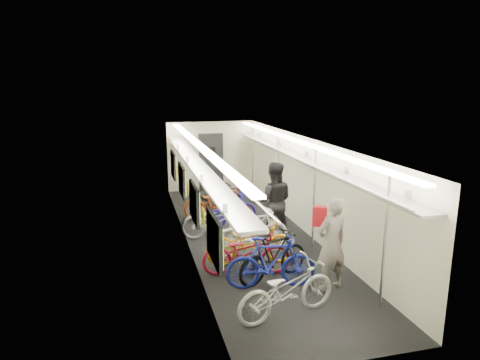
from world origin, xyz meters
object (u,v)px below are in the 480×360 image
passenger_mid (273,201)px  backpack (320,216)px  passenger_near (332,244)px  bicycle_0 (287,290)px  bicycle_1 (271,262)px

passenger_mid → backpack: passenger_mid is taller
passenger_near → passenger_mid: passenger_mid is taller
passenger_near → passenger_mid: bearing=-99.0°
bicycle_0 → backpack: backpack is taller
bicycle_1 → backpack: (0.97, 0.09, 0.78)m
passenger_near → bicycle_0: bearing=19.7°
bicycle_1 → backpack: size_ratio=4.40×
bicycle_1 → backpack: 1.25m
bicycle_1 → backpack: bearing=-76.7°
bicycle_0 → passenger_near: 1.38m
bicycle_0 → backpack: bearing=-57.4°
passenger_mid → backpack: bearing=111.3°
bicycle_0 → backpack: 1.72m
passenger_near → passenger_mid: (-0.19, 2.70, 0.07)m
passenger_near → passenger_mid: size_ratio=0.92×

